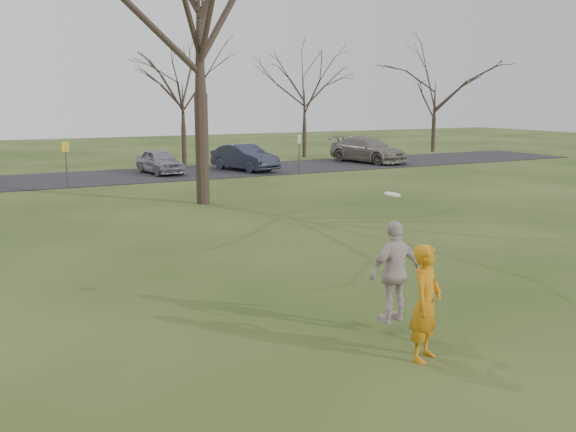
# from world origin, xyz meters

# --- Properties ---
(ground) EXTENTS (120.00, 120.00, 0.00)m
(ground) POSITION_xyz_m (0.00, 0.00, 0.00)
(ground) COLOR #1E380F
(ground) RESTS_ON ground
(parking_strip) EXTENTS (62.00, 6.50, 0.04)m
(parking_strip) POSITION_xyz_m (0.00, 25.00, 0.02)
(parking_strip) COLOR black
(parking_strip) RESTS_ON ground
(player_defender) EXTENTS (0.79, 0.71, 1.82)m
(player_defender) POSITION_xyz_m (-0.00, -0.61, 0.91)
(player_defender) COLOR #C47510
(player_defender) RESTS_ON ground
(car_4) EXTENTS (1.99, 3.97, 1.30)m
(car_4) POSITION_xyz_m (3.24, 25.22, 0.69)
(car_4) COLOR gray
(car_4) RESTS_ON parking_strip
(car_5) EXTENTS (2.72, 4.65, 1.45)m
(car_5) POSITION_xyz_m (7.87, 24.49, 0.76)
(car_5) COLOR #2A2E40
(car_5) RESTS_ON parking_strip
(car_7) EXTENTS (3.37, 5.79, 1.58)m
(car_7) POSITION_xyz_m (16.65, 25.13, 0.83)
(car_7) COLOR gray
(car_7) RESTS_ON parking_strip
(catching_play) EXTENTS (1.06, 0.48, 2.27)m
(catching_play) POSITION_xyz_m (0.26, 0.55, 1.08)
(catching_play) COLOR beige
(catching_play) RESTS_ON ground
(sign_yellow) EXTENTS (0.35, 0.35, 2.08)m
(sign_yellow) POSITION_xyz_m (-2.00, 22.00, 1.45)
(sign_yellow) COLOR #47474C
(sign_yellow) RESTS_ON ground
(sign_white) EXTENTS (0.35, 0.35, 2.08)m
(sign_white) POSITION_xyz_m (10.00, 22.00, 1.45)
(sign_white) COLOR #47474C
(sign_white) RESTS_ON ground
(big_tree) EXTENTS (9.00, 9.00, 14.00)m
(big_tree) POSITION_xyz_m (2.00, 15.00, 7.00)
(big_tree) COLOR #352821
(big_tree) RESTS_ON ground
(small_tree_row) EXTENTS (55.00, 5.90, 8.50)m
(small_tree_row) POSITION_xyz_m (4.38, 30.06, 3.89)
(small_tree_row) COLOR #352821
(small_tree_row) RESTS_ON ground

